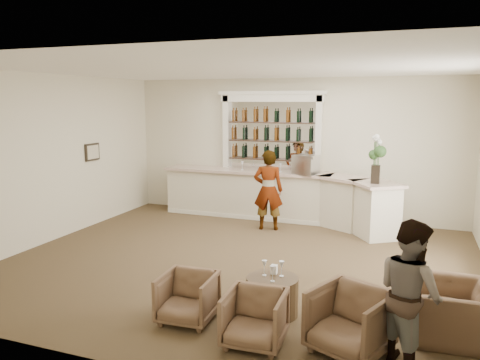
% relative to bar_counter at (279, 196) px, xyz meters
% --- Properties ---
extents(ground, '(8.00, 8.00, 0.00)m').
position_rel_bar_counter_xyz_m(ground, '(0.16, -3.00, -0.57)').
color(ground, brown).
rests_on(ground, ground).
extents(room_shell, '(8.04, 7.02, 3.32)m').
position_rel_bar_counter_xyz_m(room_shell, '(0.33, -2.29, 1.77)').
color(room_shell, beige).
rests_on(room_shell, ground).
extents(bar_counter, '(5.72, 1.80, 1.14)m').
position_rel_bar_counter_xyz_m(bar_counter, '(0.00, 0.00, 0.00)').
color(bar_counter, silver).
rests_on(bar_counter, ground).
extents(back_bar_alcove, '(2.64, 0.25, 3.00)m').
position_rel_bar_counter_xyz_m(back_bar_alcove, '(-0.34, 0.41, 1.46)').
color(back_bar_alcove, white).
rests_on(back_bar_alcove, ground).
extents(cocktail_table, '(0.69, 0.69, 0.50)m').
position_rel_bar_counter_xyz_m(cocktail_table, '(1.24, -4.75, -0.32)').
color(cocktail_table, '#43311D').
rests_on(cocktail_table, ground).
extents(sommelier, '(0.71, 0.54, 1.74)m').
position_rel_bar_counter_xyz_m(sommelier, '(-0.01, -0.83, 0.30)').
color(sommelier, gray).
rests_on(sommelier, ground).
extents(guest, '(0.94, 0.98, 1.59)m').
position_rel_bar_counter_xyz_m(guest, '(2.93, -5.39, 0.22)').
color(guest, gray).
rests_on(guest, ground).
extents(armchair_left, '(0.70, 0.72, 0.63)m').
position_rel_bar_counter_xyz_m(armchair_left, '(0.29, -5.32, -0.26)').
color(armchair_left, brown).
rests_on(armchair_left, ground).
extents(armchair_center, '(0.71, 0.72, 0.63)m').
position_rel_bar_counter_xyz_m(armchair_center, '(1.28, -5.57, -0.26)').
color(armchair_center, brown).
rests_on(armchair_center, ground).
extents(armchair_right, '(1.03, 1.04, 0.73)m').
position_rel_bar_counter_xyz_m(armchair_right, '(2.33, -5.37, -0.21)').
color(armchair_right, brown).
rests_on(armchair_right, ground).
extents(armchair_far, '(0.92, 1.03, 0.64)m').
position_rel_bar_counter_xyz_m(armchair_far, '(3.42, -4.59, -0.25)').
color(armchair_far, brown).
rests_on(armchair_far, ground).
extents(espresso_machine, '(0.61, 0.55, 0.44)m').
position_rel_bar_counter_xyz_m(espresso_machine, '(0.63, -0.09, 0.79)').
color(espresso_machine, silver).
rests_on(espresso_machine, bar_counter).
extents(flower_vase, '(0.26, 0.26, 0.98)m').
position_rel_bar_counter_xyz_m(flower_vase, '(2.19, -0.73, 1.12)').
color(flower_vase, black).
rests_on(flower_vase, bar_counter).
extents(wine_glass_bar_left, '(0.07, 0.07, 0.21)m').
position_rel_bar_counter_xyz_m(wine_glass_bar_left, '(0.02, 0.06, 0.67)').
color(wine_glass_bar_left, white).
rests_on(wine_glass_bar_left, bar_counter).
extents(wine_glass_bar_right, '(0.07, 0.07, 0.21)m').
position_rel_bar_counter_xyz_m(wine_glass_bar_right, '(-0.94, 0.05, 0.67)').
color(wine_glass_bar_right, white).
rests_on(wine_glass_bar_right, bar_counter).
extents(wine_glass_tbl_a, '(0.07, 0.07, 0.21)m').
position_rel_bar_counter_xyz_m(wine_glass_tbl_a, '(1.12, -4.72, 0.03)').
color(wine_glass_tbl_a, white).
rests_on(wine_glass_tbl_a, cocktail_table).
extents(wine_glass_tbl_b, '(0.07, 0.07, 0.21)m').
position_rel_bar_counter_xyz_m(wine_glass_tbl_b, '(1.34, -4.67, 0.03)').
color(wine_glass_tbl_b, white).
rests_on(wine_glass_tbl_b, cocktail_table).
extents(wine_glass_tbl_c, '(0.07, 0.07, 0.21)m').
position_rel_bar_counter_xyz_m(wine_glass_tbl_c, '(1.28, -4.88, 0.03)').
color(wine_glass_tbl_c, white).
rests_on(wine_glass_tbl_c, cocktail_table).
extents(napkin_holder, '(0.08, 0.08, 0.12)m').
position_rel_bar_counter_xyz_m(napkin_holder, '(1.22, -4.61, -0.01)').
color(napkin_holder, white).
rests_on(napkin_holder, cocktail_table).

